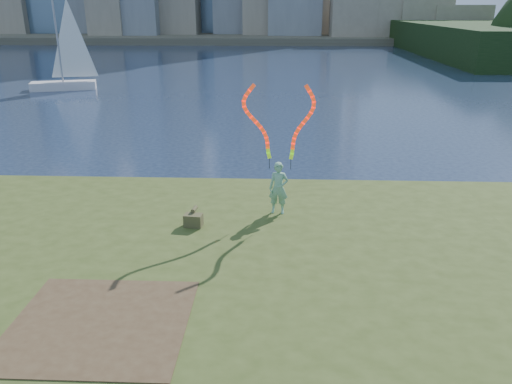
{
  "coord_description": "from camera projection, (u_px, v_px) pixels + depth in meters",
  "views": [
    {
      "loc": [
        0.97,
        -10.76,
        6.24
      ],
      "look_at": [
        0.48,
        1.0,
        1.84
      ],
      "focal_mm": 35.0,
      "sensor_mm": 36.0,
      "label": 1
    }
  ],
  "objects": [
    {
      "name": "sailboat",
      "position": [
        65.0,
        72.0,
        39.13
      ],
      "size": [
        5.19,
        2.87,
        7.85
      ],
      "rotation": [
        0.0,
        0.0,
        0.29
      ],
      "color": "silver",
      "rests_on": "ground"
    },
    {
      "name": "dirt_patch",
      "position": [
        100.0,
        323.0,
        9.1
      ],
      "size": [
        3.2,
        3.0,
        0.02
      ],
      "primitive_type": "cube",
      "color": "#47331E",
      "rests_on": "grassy_knoll"
    },
    {
      "name": "grassy_knoll",
      "position": [
        225.0,
        319.0,
        10.03
      ],
      "size": [
        20.0,
        18.0,
        0.8
      ],
      "color": "#384719",
      "rests_on": "ground"
    },
    {
      "name": "woman_with_ribbons",
      "position": [
        279.0,
        163.0,
        13.5
      ],
      "size": [
        1.98,
        0.41,
        3.87
      ],
      "rotation": [
        0.0,
        0.0,
        -0.1
      ],
      "color": "#217B46",
      "rests_on": "grassy_knoll"
    },
    {
      "name": "canvas_bag",
      "position": [
        193.0,
        219.0,
        13.08
      ],
      "size": [
        0.5,
        0.57,
        0.45
      ],
      "rotation": [
        0.0,
        0.0,
        -0.12
      ],
      "color": "#464328",
      "rests_on": "grassy_knoll"
    },
    {
      "name": "ground",
      "position": [
        235.0,
        276.0,
        12.29
      ],
      "size": [
        320.0,
        320.0,
        0.0
      ],
      "primitive_type": "plane",
      "color": "#19253E",
      "rests_on": "ground"
    },
    {
      "name": "far_shore",
      "position": [
        273.0,
        35.0,
        100.98
      ],
      "size": [
        320.0,
        40.0,
        1.2
      ],
      "primitive_type": "cube",
      "color": "#504A3A",
      "rests_on": "ground"
    }
  ]
}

